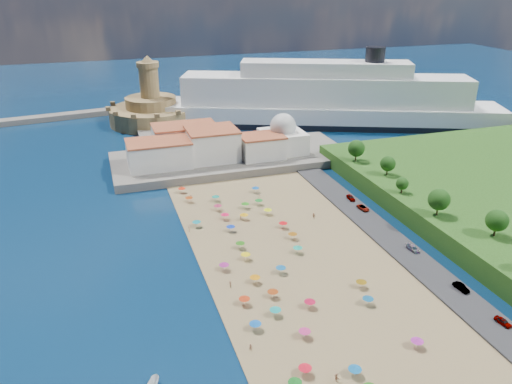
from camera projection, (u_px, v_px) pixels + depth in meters
name	position (u px, v px, depth m)	size (l,w,h in m)	color
ground	(272.00, 260.00, 125.96)	(700.00, 700.00, 0.00)	#071938
terrace	(232.00, 158.00, 191.85)	(90.00, 36.00, 3.00)	#59544C
jetty	(161.00, 139.00, 216.19)	(18.00, 70.00, 2.40)	#59544C
waterfront_buildings	(198.00, 145.00, 186.14)	(57.00, 29.00, 11.00)	silver
domed_building	(283.00, 136.00, 192.85)	(16.00, 16.00, 15.00)	silver
fortress	(151.00, 110.00, 240.16)	(40.00, 40.00, 32.40)	#9E804F
cruise_ship	(324.00, 102.00, 236.92)	(164.47, 86.29, 36.63)	black
beach_parasols	(276.00, 271.00, 117.28)	(32.22, 115.98, 2.20)	gray
beachgoers	(271.00, 259.00, 124.50)	(38.62, 97.20, 1.84)	tan
parked_cars	(400.00, 238.00, 133.96)	(2.60, 69.07, 1.41)	gray
hillside_trees	(454.00, 206.00, 131.73)	(13.11, 110.13, 7.61)	#382314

